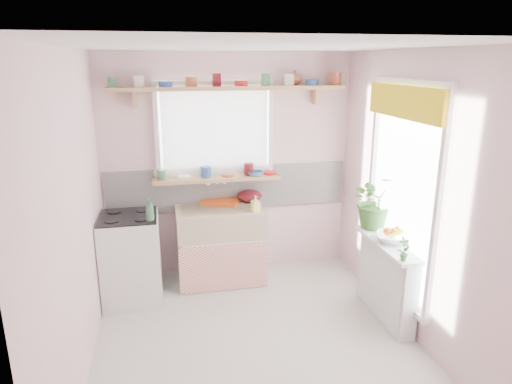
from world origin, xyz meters
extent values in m
plane|color=beige|center=(0.00, 0.00, 0.00)|extent=(3.20, 3.20, 0.00)
plane|color=white|center=(0.00, 0.00, 2.50)|extent=(3.20, 3.20, 0.00)
plane|color=beige|center=(0.00, 1.60, 1.25)|extent=(2.80, 0.00, 2.80)
plane|color=beige|center=(0.00, -1.60, 1.25)|extent=(2.80, 0.00, 2.80)
plane|color=beige|center=(-1.40, 0.00, 1.25)|extent=(0.00, 3.20, 3.20)
plane|color=beige|center=(1.40, 0.00, 1.25)|extent=(0.00, 3.20, 3.20)
cube|color=white|center=(0.00, 1.59, 1.00)|extent=(2.74, 0.03, 0.50)
cube|color=#D08695|center=(0.00, 1.58, 0.80)|extent=(2.74, 0.02, 0.12)
cube|color=white|center=(-0.15, 1.60, 1.65)|extent=(1.20, 0.01, 1.00)
cube|color=white|center=(-0.15, 1.53, 1.65)|extent=(1.15, 0.02, 0.95)
cube|color=white|center=(1.40, 0.20, 1.25)|extent=(0.01, 1.10, 1.90)
cube|color=yellow|center=(1.31, 0.20, 2.06)|extent=(0.03, 1.20, 0.28)
cube|color=white|center=(-0.15, 1.30, 0.28)|extent=(0.85, 0.55, 0.55)
cube|color=#EE5E46|center=(-0.15, 1.02, 0.28)|extent=(0.95, 0.02, 0.53)
cube|color=#C8B292|center=(-0.15, 1.30, 0.70)|extent=(0.95, 0.55, 0.30)
cylinder|color=silver|center=(-0.15, 1.55, 1.10)|extent=(0.03, 0.22, 0.03)
cube|color=white|center=(-1.10, 1.05, 0.45)|extent=(0.58, 0.58, 0.90)
cube|color=black|center=(-1.10, 1.05, 0.91)|extent=(0.56, 0.56, 0.02)
cylinder|color=black|center=(-1.24, 0.91, 0.92)|extent=(0.14, 0.14, 0.01)
cylinder|color=black|center=(-0.96, 0.91, 0.92)|extent=(0.14, 0.14, 0.01)
cylinder|color=black|center=(-1.24, 1.19, 0.92)|extent=(0.14, 0.14, 0.01)
cylinder|color=black|center=(-0.96, 1.19, 0.92)|extent=(0.14, 0.14, 0.01)
cube|color=white|center=(1.30, 0.20, 0.38)|extent=(0.15, 0.90, 0.75)
cube|color=white|center=(1.27, 0.20, 0.76)|extent=(0.22, 0.95, 0.03)
cube|color=tan|center=(-0.15, 1.48, 1.14)|extent=(1.40, 0.22, 0.04)
cube|color=tan|center=(0.00, 1.47, 2.12)|extent=(2.52, 0.24, 0.04)
cylinder|color=#3F7F4C|center=(-1.18, 1.47, 2.20)|extent=(0.11, 0.11, 0.12)
cylinder|color=silver|center=(-0.92, 1.47, 2.20)|extent=(0.11, 0.11, 0.12)
cylinder|color=#3359A5|center=(-0.66, 1.47, 2.17)|extent=(0.11, 0.11, 0.06)
cylinder|color=#A55133|center=(-0.39, 1.47, 2.20)|extent=(0.11, 0.11, 0.12)
cylinder|color=#590F14|center=(-0.13, 1.47, 2.20)|extent=(0.11, 0.11, 0.12)
cylinder|color=red|center=(0.13, 1.47, 2.17)|extent=(0.11, 0.11, 0.06)
cylinder|color=#3F7F4C|center=(0.39, 1.47, 2.20)|extent=(0.11, 0.11, 0.12)
cylinder|color=silver|center=(0.66, 1.47, 2.20)|extent=(0.11, 0.11, 0.12)
cylinder|color=#3359A5|center=(0.92, 1.47, 2.17)|extent=(0.11, 0.11, 0.06)
cylinder|color=#A55133|center=(1.18, 1.47, 2.20)|extent=(0.11, 0.11, 0.12)
cylinder|color=#3F7F4C|center=(-0.77, 1.48, 1.22)|extent=(0.11, 0.11, 0.12)
cylinder|color=silver|center=(-0.52, 1.48, 1.22)|extent=(0.11, 0.11, 0.12)
cylinder|color=#3359A5|center=(-0.27, 1.48, 1.19)|extent=(0.11, 0.11, 0.06)
cylinder|color=#A55133|center=(-0.03, 1.48, 1.22)|extent=(0.11, 0.11, 0.12)
cylinder|color=#590F14|center=(0.22, 1.48, 1.22)|extent=(0.11, 0.11, 0.12)
cylinder|color=red|center=(0.47, 1.48, 1.19)|extent=(0.11, 0.11, 0.06)
cube|color=#D14E12|center=(-0.11, 1.50, 0.87)|extent=(0.49, 0.44, 0.04)
ellipsoid|color=#5D101B|center=(0.22, 1.50, 0.91)|extent=(0.31, 0.31, 0.13)
imported|color=#3C6F2C|center=(1.33, 0.60, 1.05)|extent=(0.52, 0.45, 0.56)
imported|color=white|center=(1.33, 0.20, 0.81)|extent=(0.42, 0.42, 0.08)
imported|color=#2B6D2D|center=(1.21, -0.20, 0.88)|extent=(0.12, 0.10, 0.21)
imported|color=#E9FF71|center=(0.21, 1.12, 0.94)|extent=(0.09, 0.10, 0.17)
imported|color=beige|center=(-0.77, 1.54, 1.21)|extent=(0.16, 0.16, 0.10)
imported|color=#3976B9|center=(0.28, 1.44, 1.19)|extent=(0.19, 0.19, 0.05)
imported|color=#9D4A30|center=(0.74, 1.53, 2.22)|extent=(0.19, 0.19, 0.16)
imported|color=#397349|center=(-0.88, 0.87, 1.03)|extent=(0.09, 0.09, 0.22)
sphere|color=orange|center=(1.33, 0.20, 0.87)|extent=(0.08, 0.08, 0.08)
sphere|color=orange|center=(1.39, 0.23, 0.87)|extent=(0.08, 0.08, 0.08)
sphere|color=orange|center=(1.28, 0.22, 0.87)|extent=(0.08, 0.08, 0.08)
cylinder|color=yellow|center=(1.35, 0.15, 0.88)|extent=(0.18, 0.04, 0.10)
camera|label=1|loc=(-0.73, -3.41, 2.40)|focal=32.00mm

